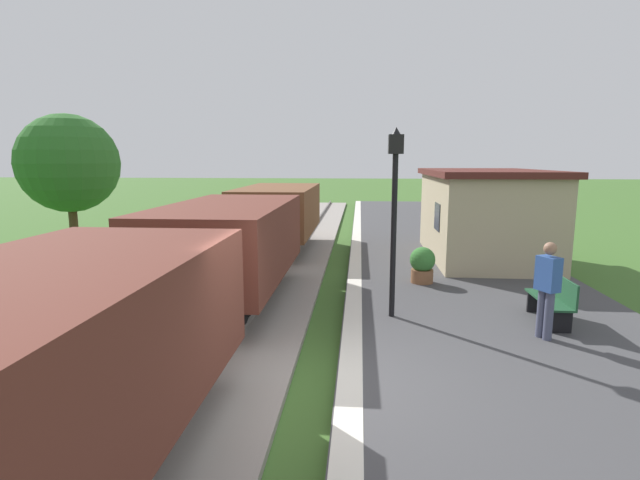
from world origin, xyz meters
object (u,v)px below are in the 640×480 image
Objects in this scene: freight_train at (229,247)px; tree_trackside_far at (68,164)px; potted_planter at (422,264)px; bench_near_hut at (553,298)px; lamp_post_near at (395,188)px; station_hut at (484,214)px; person_waiting at (547,287)px.

freight_train is 8.59m from tree_trackside_far.
potted_planter is 0.19× the size of tree_trackside_far.
tree_trackside_far is (-11.26, 3.32, 2.49)m from potted_planter.
lamp_post_near is at bearing 178.18° from bench_near_hut.
potted_planter is at bearing 71.05° from lamp_post_near.
station_hut is 6.97m from lamp_post_near.
potted_planter reaches higher than bench_near_hut.
potted_planter is at bearing 126.72° from bench_near_hut.
freight_train is 4.86m from potted_planter.
person_waiting is 4.10m from potted_planter.
lamp_post_near reaches higher than potted_planter.
tree_trackside_far reaches higher than station_hut.
person_waiting is at bearing -21.13° from lamp_post_near.
lamp_post_near reaches higher than person_waiting.
lamp_post_near is at bearing -108.95° from potted_planter.
lamp_post_near is at bearing -30.41° from tree_trackside_far.
bench_near_hut is 0.88× the size of person_waiting.
tree_trackside_far is (-13.55, -0.01, 1.56)m from station_hut.
tree_trackside_far is at bearing -55.53° from person_waiting.
tree_trackside_far is (-6.75, 4.99, 1.81)m from freight_train.
freight_train is 3.34× the size of station_hut.
tree_trackside_far is (-13.38, 6.16, 2.49)m from bench_near_hut.
freight_train is 4.01× the size of tree_trackside_far.
potted_planter is 12.00m from tree_trackside_far.
station_hut is 13.64m from tree_trackside_far.
station_hut reaches higher than freight_train.
tree_trackside_far reaches higher than lamp_post_near.
tree_trackside_far is at bearing 163.57° from potted_planter.
bench_near_hut is 0.31× the size of tree_trackside_far.
freight_train is at bearing -36.47° from tree_trackside_far.
station_hut reaches higher than person_waiting.
station_hut is at bearing 36.36° from freight_train.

